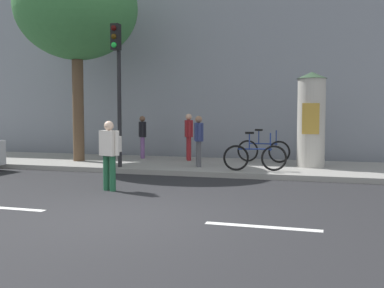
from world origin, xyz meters
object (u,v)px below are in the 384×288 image
object	(u,v)px
poster_column	(311,119)
bicycle_leaning	(263,150)
pedestrian_in_dark_shirt	(199,137)
traffic_light	(117,72)
pedestrian_in_light_jacket	(142,134)
bicycle_upright	(255,157)
street_tree	(77,8)
pedestrian_near_pole	(189,133)
pedestrian_in_red_top	(110,150)

from	to	relation	value
poster_column	bicycle_leaning	distance (m)	2.05
bicycle_leaning	pedestrian_in_dark_shirt	bearing A→B (deg)	-132.78
traffic_light	bicycle_leaning	size ratio (longest dim) A/B	2.37
poster_column	pedestrian_in_light_jacket	size ratio (longest dim) A/B	1.87
pedestrian_in_dark_shirt	pedestrian_in_light_jacket	bearing A→B (deg)	144.18
traffic_light	poster_column	xyz separation A→B (m)	(5.45, 1.86, -1.39)
pedestrian_in_dark_shirt	bicycle_upright	distance (m)	1.92
poster_column	bicycle_leaning	bearing A→B (deg)	150.72
street_tree	pedestrian_in_light_jacket	distance (m)	4.77
pedestrian_in_dark_shirt	bicycle_leaning	xyz separation A→B (m)	(1.69, 1.83, -0.51)
bicycle_leaning	pedestrian_near_pole	bearing A→B (deg)	-176.95
pedestrian_in_red_top	pedestrian_near_pole	size ratio (longest dim) A/B	0.99
pedestrian_in_light_jacket	poster_column	bearing A→B (deg)	-9.18
traffic_light	pedestrian_in_light_jacket	world-z (taller)	traffic_light
poster_column	pedestrian_in_dark_shirt	bearing A→B (deg)	-163.42
pedestrian_in_dark_shirt	pedestrian_in_red_top	bearing A→B (deg)	-104.36
pedestrian_near_pole	bicycle_upright	size ratio (longest dim) A/B	0.92
poster_column	bicycle_upright	bearing A→B (deg)	-134.42
traffic_light	street_tree	xyz separation A→B (m)	(-2.13, 1.35, 2.26)
poster_column	pedestrian_in_dark_shirt	xyz separation A→B (m)	(-3.23, -0.96, -0.54)
pedestrian_in_red_top	pedestrian_in_light_jacket	bearing A→B (deg)	106.21
traffic_light	bicycle_upright	bearing A→B (deg)	5.47
pedestrian_in_dark_shirt	bicycle_leaning	bearing A→B (deg)	47.22
traffic_light	pedestrian_near_pole	distance (m)	3.49
street_tree	pedestrian_in_red_top	bearing A→B (deg)	-51.72
pedestrian_near_pole	street_tree	bearing A→B (deg)	-160.53
street_tree	pedestrian_in_light_jacket	bearing A→B (deg)	40.61
poster_column	pedestrian_in_dark_shirt	size ratio (longest dim) A/B	1.85
bicycle_leaning	bicycle_upright	bearing A→B (deg)	-87.69
street_tree	pedestrian_in_red_top	world-z (taller)	street_tree
poster_column	bicycle_leaning	world-z (taller)	poster_column
pedestrian_in_red_top	bicycle_upright	distance (m)	4.33
pedestrian_in_red_top	bicycle_upright	size ratio (longest dim) A/B	0.91
pedestrian_in_dark_shirt	street_tree	bearing A→B (deg)	174.12
pedestrian_in_red_top	bicycle_upright	xyz separation A→B (m)	(2.76, 3.31, -0.39)
street_tree	bicycle_leaning	distance (m)	7.78
street_tree	pedestrian_in_light_jacket	world-z (taller)	street_tree
pedestrian_near_pole	pedestrian_in_light_jacket	bearing A→B (deg)	173.03
traffic_light	pedestrian_near_pole	size ratio (longest dim) A/B	2.63
traffic_light	bicycle_upright	xyz separation A→B (m)	(4.01, 0.38, -2.44)
street_tree	poster_column	bearing A→B (deg)	3.87
pedestrian_in_dark_shirt	pedestrian_in_light_jacket	distance (m)	3.27
pedestrian_near_pole	bicycle_upright	distance (m)	3.47
pedestrian_in_dark_shirt	bicycle_upright	world-z (taller)	pedestrian_in_dark_shirt
pedestrian_in_red_top	bicycle_leaning	distance (m)	6.26
street_tree	pedestrian_in_dark_shirt	xyz separation A→B (m)	(4.35, -0.45, -4.19)
street_tree	bicycle_upright	size ratio (longest dim) A/B	3.93
pedestrian_in_light_jacket	bicycle_leaning	bearing A→B (deg)	-1.14
street_tree	pedestrian_near_pole	bearing A→B (deg)	19.47
poster_column	pedestrian_near_pole	xyz separation A→B (m)	(-4.07, 0.73, -0.50)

